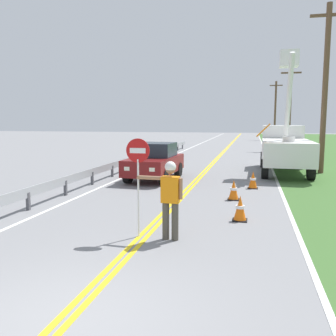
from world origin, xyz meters
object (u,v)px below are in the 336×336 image
at_px(flagger_worker, 170,195).
at_px(oncoming_sedan_nearest, 155,162).
at_px(utility_pole_near, 325,87).
at_px(utility_bucket_truck, 285,145).
at_px(stop_sign_paddle, 138,165).
at_px(traffic_cone_mid, 234,190).
at_px(utility_pole_mid, 290,107).
at_px(traffic_cone_lead, 240,209).
at_px(traffic_cone_tail, 253,180).
at_px(utility_pole_far, 275,109).

bearing_deg(flagger_worker, oncoming_sedan_nearest, 107.48).
distance_m(flagger_worker, utility_pole_near, 13.79).
relative_size(flagger_worker, utility_bucket_truck, 0.27).
relative_size(stop_sign_paddle, utility_bucket_truck, 0.34).
bearing_deg(traffic_cone_mid, stop_sign_paddle, -113.26).
bearing_deg(utility_pole_mid, stop_sign_paddle, -101.94).
height_order(utility_pole_near, traffic_cone_lead, utility_pole_near).
relative_size(utility_pole_near, traffic_cone_mid, 12.22).
relative_size(utility_pole_near, traffic_cone_tail, 12.22).
distance_m(utility_pole_mid, traffic_cone_lead, 26.22).
height_order(flagger_worker, traffic_cone_mid, flagger_worker).
height_order(oncoming_sedan_nearest, traffic_cone_mid, oncoming_sedan_nearest).
height_order(oncoming_sedan_nearest, traffic_cone_tail, oncoming_sedan_nearest).
relative_size(utility_pole_near, traffic_cone_lead, 12.22).
height_order(flagger_worker, utility_pole_mid, utility_pole_mid).
bearing_deg(utility_bucket_truck, traffic_cone_lead, -100.80).
bearing_deg(traffic_cone_tail, utility_pole_far, 85.69).
distance_m(flagger_worker, traffic_cone_lead, 2.61).
bearing_deg(flagger_worker, traffic_cone_mid, 75.37).
xyz_separation_m(utility_bucket_truck, utility_pole_mid, (1.62, 15.51, 2.59)).
bearing_deg(utility_pole_far, utility_pole_mid, -89.43).
height_order(flagger_worker, stop_sign_paddle, stop_sign_paddle).
xyz_separation_m(utility_bucket_truck, oncoming_sedan_nearest, (-6.09, -3.90, -0.61)).
xyz_separation_m(utility_bucket_truck, traffic_cone_lead, (-1.95, -10.21, -1.10)).
bearing_deg(traffic_cone_tail, flagger_worker, -104.96).
bearing_deg(traffic_cone_lead, utility_bucket_truck, 79.20).
distance_m(flagger_worker, stop_sign_paddle, 1.02).
distance_m(stop_sign_paddle, utility_bucket_truck, 12.89).
relative_size(flagger_worker, traffic_cone_mid, 2.61).
xyz_separation_m(flagger_worker, utility_bucket_truck, (3.47, 12.21, 0.39)).
distance_m(utility_pole_mid, traffic_cone_mid, 23.68).
bearing_deg(traffic_cone_lead, traffic_cone_mid, 96.67).
bearing_deg(stop_sign_paddle, traffic_cone_lead, 40.62).
xyz_separation_m(flagger_worker, stop_sign_paddle, (-0.77, 0.04, 0.66)).
relative_size(flagger_worker, oncoming_sedan_nearest, 0.44).
bearing_deg(utility_pole_far, traffic_cone_mid, -94.95).
xyz_separation_m(traffic_cone_lead, traffic_cone_mid, (-0.31, 2.64, 0.00)).
distance_m(stop_sign_paddle, traffic_cone_mid, 5.20).
bearing_deg(oncoming_sedan_nearest, stop_sign_paddle, -77.40).
bearing_deg(utility_bucket_truck, utility_pole_mid, 84.05).
relative_size(utility_pole_mid, traffic_cone_mid, 10.99).
xyz_separation_m(utility_pole_mid, utility_pole_far, (-0.19, 19.43, 0.34)).
distance_m(utility_pole_near, traffic_cone_tail, 7.53).
bearing_deg(utility_pole_near, traffic_cone_lead, -110.41).
bearing_deg(stop_sign_paddle, traffic_cone_tail, 69.23).
distance_m(utility_bucket_truck, utility_pole_far, 35.09).
distance_m(utility_pole_far, traffic_cone_mid, 42.86).
height_order(flagger_worker, traffic_cone_lead, flagger_worker).
height_order(stop_sign_paddle, utility_bucket_truck, utility_bucket_truck).
bearing_deg(traffic_cone_lead, flagger_worker, -127.25).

